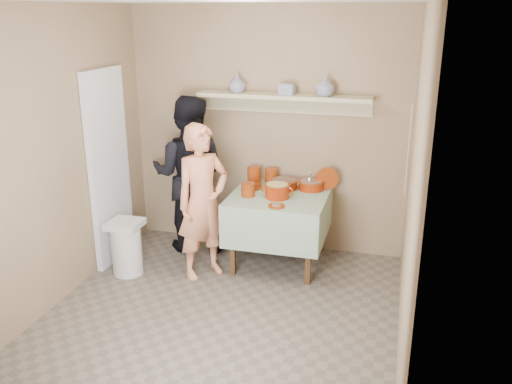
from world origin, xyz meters
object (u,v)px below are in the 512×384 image
(trash_bin, at_px, (127,247))
(serving_table, at_px, (279,205))
(person_helper, at_px, (189,174))
(person_cook, at_px, (203,202))
(cazuela_rice, at_px, (277,190))

(trash_bin, bearing_deg, serving_table, 23.88)
(person_helper, bearing_deg, person_cook, 115.77)
(trash_bin, bearing_deg, person_cook, 13.80)
(person_cook, relative_size, cazuela_rice, 4.66)
(person_helper, height_order, trash_bin, person_helper)
(person_helper, height_order, serving_table, person_helper)
(serving_table, relative_size, trash_bin, 1.74)
(person_cook, height_order, trash_bin, person_cook)
(person_helper, relative_size, serving_table, 1.75)
(person_helper, distance_m, cazuela_rice, 1.06)
(serving_table, distance_m, trash_bin, 1.59)
(cazuela_rice, bearing_deg, serving_table, 90.87)
(serving_table, xyz_separation_m, trash_bin, (-1.42, -0.63, -0.36))
(cazuela_rice, relative_size, trash_bin, 0.59)
(person_cook, xyz_separation_m, person_helper, (-0.37, 0.58, 0.08))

